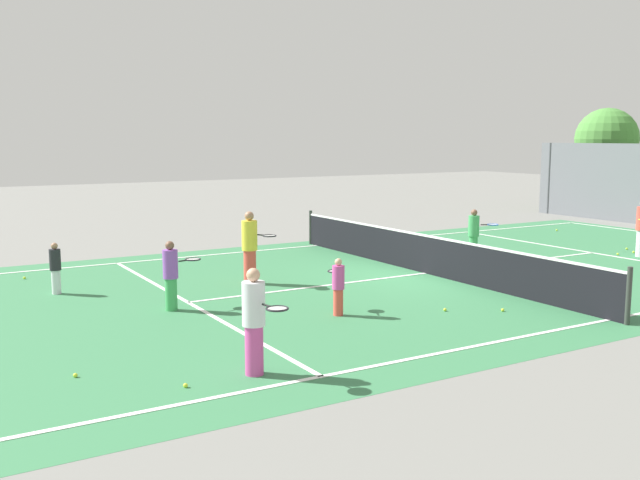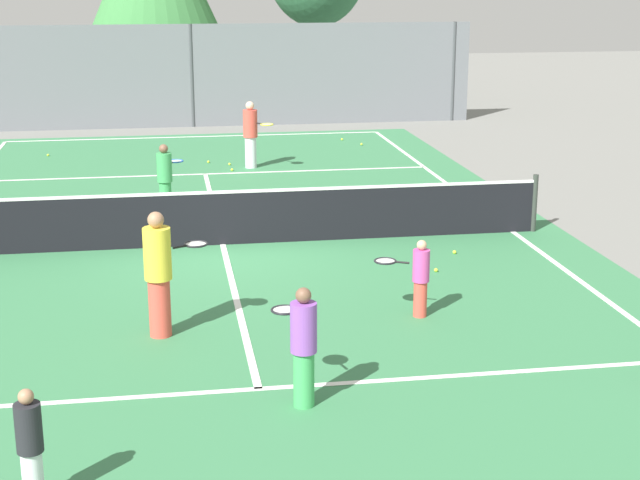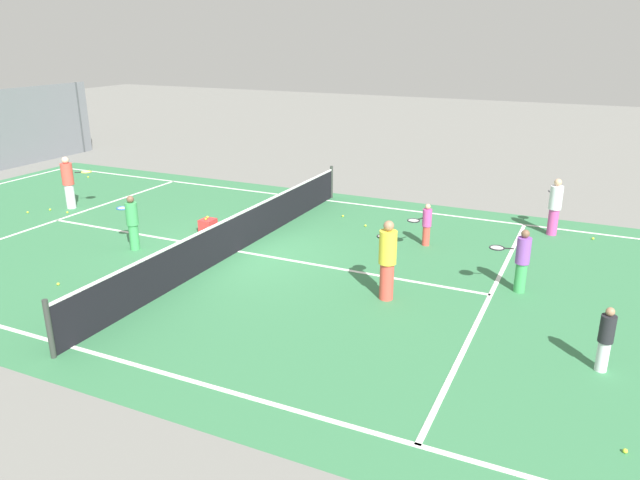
{
  "view_description": "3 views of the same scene",
  "coord_description": "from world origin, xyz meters",
  "px_view_note": "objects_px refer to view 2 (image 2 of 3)",
  "views": [
    {
      "loc": [
        14.15,
        -11.56,
        3.48
      ],
      "look_at": [
        0.42,
        -3.4,
        1.17
      ],
      "focal_mm": 40.29,
      "sensor_mm": 36.0,
      "label": 1
    },
    {
      "loc": [
        -0.99,
        -17.01,
        4.79
      ],
      "look_at": [
        1.29,
        -3.02,
        0.86
      ],
      "focal_mm": 54.62,
      "sensor_mm": 36.0,
      "label": 2
    },
    {
      "loc": [
        -12.25,
        -8.1,
        5.34
      ],
      "look_at": [
        -1.4,
        -3.0,
        1.2
      ],
      "focal_mm": 33.7,
      "sensor_mm": 36.0,
      "label": 3
    }
  ],
  "objects_px": {
    "player_4": "(303,345)",
    "player_1": "(159,273)",
    "tennis_ball_2": "(232,170)",
    "tennis_ball_6": "(35,218)",
    "player_6": "(30,446)",
    "tennis_ball_0": "(48,155)",
    "tennis_ball_3": "(454,252)",
    "player_2": "(418,277)",
    "tennis_ball_8": "(230,164)",
    "player_3": "(251,134)",
    "tennis_ball_10": "(361,144)",
    "tennis_ball_9": "(436,270)",
    "ball_crate": "(270,211)",
    "player_0": "(165,178)",
    "tennis_ball_5": "(208,162)",
    "tennis_ball_1": "(342,139)"
  },
  "relations": [
    {
      "from": "player_1",
      "to": "tennis_ball_3",
      "type": "xyz_separation_m",
      "value": [
        5.09,
        3.17,
        -0.86
      ]
    },
    {
      "from": "player_6",
      "to": "tennis_ball_6",
      "type": "bearing_deg",
      "value": 96.49
    },
    {
      "from": "player_0",
      "to": "player_2",
      "type": "bearing_deg",
      "value": -62.74
    },
    {
      "from": "player_1",
      "to": "player_2",
      "type": "bearing_deg",
      "value": 2.87
    },
    {
      "from": "player_4",
      "to": "tennis_ball_6",
      "type": "relative_size",
      "value": 21.44
    },
    {
      "from": "player_3",
      "to": "tennis_ball_2",
      "type": "relative_size",
      "value": 25.29
    },
    {
      "from": "player_4",
      "to": "tennis_ball_5",
      "type": "height_order",
      "value": "player_4"
    },
    {
      "from": "player_3",
      "to": "player_2",
      "type": "bearing_deg",
      "value": -83.29
    },
    {
      "from": "tennis_ball_5",
      "to": "player_3",
      "type": "bearing_deg",
      "value": -37.21
    },
    {
      "from": "player_2",
      "to": "player_4",
      "type": "relative_size",
      "value": 0.8
    },
    {
      "from": "player_2",
      "to": "tennis_ball_8",
      "type": "xyz_separation_m",
      "value": [
        -1.85,
        11.68,
        -0.56
      ]
    },
    {
      "from": "player_2",
      "to": "tennis_ball_5",
      "type": "height_order",
      "value": "player_2"
    },
    {
      "from": "player_1",
      "to": "player_6",
      "type": "xyz_separation_m",
      "value": [
        -1.19,
        -4.2,
        -0.3
      ]
    },
    {
      "from": "tennis_ball_2",
      "to": "tennis_ball_3",
      "type": "bearing_deg",
      "value": -67.46
    },
    {
      "from": "ball_crate",
      "to": "tennis_ball_6",
      "type": "height_order",
      "value": "ball_crate"
    },
    {
      "from": "tennis_ball_10",
      "to": "tennis_ball_8",
      "type": "bearing_deg",
      "value": -149.18
    },
    {
      "from": "tennis_ball_0",
      "to": "tennis_ball_9",
      "type": "height_order",
      "value": "same"
    },
    {
      "from": "player_1",
      "to": "player_3",
      "type": "height_order",
      "value": "player_1"
    },
    {
      "from": "tennis_ball_8",
      "to": "player_0",
      "type": "bearing_deg",
      "value": -108.5
    },
    {
      "from": "player_0",
      "to": "tennis_ball_3",
      "type": "relative_size",
      "value": 21.76
    },
    {
      "from": "player_3",
      "to": "tennis_ball_10",
      "type": "height_order",
      "value": "player_3"
    },
    {
      "from": "player_0",
      "to": "tennis_ball_6",
      "type": "distance_m",
      "value": 2.69
    },
    {
      "from": "player_4",
      "to": "player_1",
      "type": "bearing_deg",
      "value": 122.5
    },
    {
      "from": "player_4",
      "to": "tennis_ball_0",
      "type": "bearing_deg",
      "value": 105.37
    },
    {
      "from": "tennis_ball_10",
      "to": "tennis_ball_9",
      "type": "bearing_deg",
      "value": -95.82
    },
    {
      "from": "player_6",
      "to": "tennis_ball_3",
      "type": "xyz_separation_m",
      "value": [
        6.29,
        7.36,
        -0.56
      ]
    },
    {
      "from": "player_1",
      "to": "tennis_ball_8",
      "type": "xyz_separation_m",
      "value": [
        1.78,
        11.86,
        -0.86
      ]
    },
    {
      "from": "player_4",
      "to": "tennis_ball_1",
      "type": "relative_size",
      "value": 21.44
    },
    {
      "from": "tennis_ball_2",
      "to": "tennis_ball_6",
      "type": "height_order",
      "value": "same"
    },
    {
      "from": "player_3",
      "to": "player_4",
      "type": "relative_size",
      "value": 1.18
    },
    {
      "from": "player_3",
      "to": "player_4",
      "type": "height_order",
      "value": "player_3"
    },
    {
      "from": "tennis_ball_9",
      "to": "tennis_ball_1",
      "type": "bearing_deg",
      "value": 86.33
    },
    {
      "from": "player_2",
      "to": "ball_crate",
      "type": "bearing_deg",
      "value": 103.91
    },
    {
      "from": "player_0",
      "to": "ball_crate",
      "type": "relative_size",
      "value": 3.37
    },
    {
      "from": "player_6",
      "to": "tennis_ball_0",
      "type": "bearing_deg",
      "value": 95.45
    },
    {
      "from": "tennis_ball_5",
      "to": "tennis_ball_3",
      "type": "bearing_deg",
      "value": -67.15
    },
    {
      "from": "player_6",
      "to": "tennis_ball_5",
      "type": "bearing_deg",
      "value": 81.49
    },
    {
      "from": "player_4",
      "to": "player_2",
      "type": "bearing_deg",
      "value": 52.47
    },
    {
      "from": "player_0",
      "to": "player_6",
      "type": "xyz_separation_m",
      "value": [
        -1.34,
        -11.15,
        -0.15
      ]
    },
    {
      "from": "ball_crate",
      "to": "tennis_ball_8",
      "type": "height_order",
      "value": "ball_crate"
    },
    {
      "from": "ball_crate",
      "to": "tennis_ball_6",
      "type": "relative_size",
      "value": 6.45
    },
    {
      "from": "player_2",
      "to": "tennis_ball_9",
      "type": "relative_size",
      "value": 17.22
    },
    {
      "from": "tennis_ball_0",
      "to": "tennis_ball_10",
      "type": "height_order",
      "value": "same"
    },
    {
      "from": "player_4",
      "to": "tennis_ball_8",
      "type": "relative_size",
      "value": 21.44
    },
    {
      "from": "player_3",
      "to": "tennis_ball_10",
      "type": "relative_size",
      "value": 25.29
    },
    {
      "from": "player_2",
      "to": "ball_crate",
      "type": "relative_size",
      "value": 2.67
    },
    {
      "from": "player_2",
      "to": "tennis_ball_6",
      "type": "xyz_separation_m",
      "value": [
        -6.08,
        6.68,
        -0.56
      ]
    },
    {
      "from": "player_3",
      "to": "tennis_ball_8",
      "type": "bearing_deg",
      "value": 142.29
    },
    {
      "from": "tennis_ball_2",
      "to": "tennis_ball_8",
      "type": "height_order",
      "value": "same"
    },
    {
      "from": "player_3",
      "to": "tennis_ball_8",
      "type": "distance_m",
      "value": 1.06
    }
  ]
}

